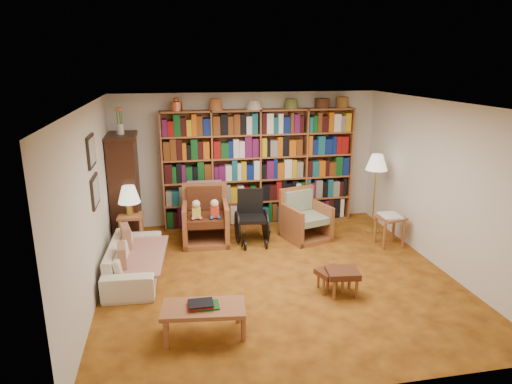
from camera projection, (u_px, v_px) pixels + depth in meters
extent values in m
plane|color=#AA651A|center=(277.00, 276.00, 6.71)|extent=(5.00, 5.00, 0.00)
plane|color=white|center=(280.00, 104.00, 6.02)|extent=(5.00, 5.00, 0.00)
plane|color=silver|center=(247.00, 159.00, 8.73)|extent=(5.00, 0.00, 5.00)
plane|color=silver|center=(345.00, 272.00, 4.01)|extent=(5.00, 0.00, 5.00)
plane|color=silver|center=(91.00, 205.00, 5.91)|extent=(0.00, 5.00, 5.00)
plane|color=silver|center=(440.00, 186.00, 6.83)|extent=(0.00, 5.00, 5.00)
cube|color=#98582F|center=(259.00, 168.00, 8.65)|extent=(3.60, 0.30, 2.20)
cube|color=#32180D|center=(125.00, 189.00, 7.94)|extent=(0.45, 0.90, 1.80)
cube|color=#32180D|center=(121.00, 136.00, 7.68)|extent=(0.50, 0.95, 0.06)
cylinder|color=silver|center=(120.00, 129.00, 7.65)|extent=(0.12, 0.12, 0.18)
cube|color=black|center=(91.00, 151.00, 6.02)|extent=(0.03, 0.52, 0.42)
cube|color=gray|center=(92.00, 151.00, 6.02)|extent=(0.01, 0.44, 0.34)
cube|color=black|center=(95.00, 191.00, 6.17)|extent=(0.03, 0.52, 0.42)
cube|color=gray|center=(96.00, 191.00, 6.17)|extent=(0.01, 0.44, 0.34)
imported|color=beige|center=(134.00, 259.00, 6.67)|extent=(1.79, 0.78, 0.51)
cube|color=#CBB594|center=(138.00, 256.00, 6.67)|extent=(0.90, 1.52, 0.04)
cube|color=maroon|center=(126.00, 239.00, 6.92)|extent=(0.19, 0.39, 0.37)
cube|color=maroon|center=(122.00, 257.00, 6.26)|extent=(0.14, 0.35, 0.34)
cube|color=#98582F|center=(131.00, 216.00, 7.54)|extent=(0.43, 0.43, 0.04)
cylinder|color=#98582F|center=(121.00, 237.00, 7.44)|extent=(0.05, 0.05, 0.56)
cylinder|color=#98582F|center=(141.00, 236.00, 7.50)|extent=(0.05, 0.05, 0.56)
cylinder|color=#98582F|center=(123.00, 230.00, 7.75)|extent=(0.05, 0.05, 0.56)
cylinder|color=#98582F|center=(142.00, 229.00, 7.81)|extent=(0.05, 0.05, 0.56)
cylinder|color=gold|center=(130.00, 209.00, 7.51)|extent=(0.12, 0.12, 0.20)
cone|color=beige|center=(129.00, 194.00, 7.44)|extent=(0.36, 0.36, 0.28)
cube|color=#98582F|center=(206.00, 240.00, 7.97)|extent=(0.84, 0.87, 0.09)
cube|color=#98582F|center=(185.00, 224.00, 7.82)|extent=(0.13, 0.82, 0.70)
cube|color=#98582F|center=(226.00, 222.00, 7.95)|extent=(0.13, 0.82, 0.70)
cube|color=#98582F|center=(204.00, 209.00, 8.19)|extent=(0.79, 0.14, 0.98)
cube|color=#512B15|center=(206.00, 219.00, 7.83)|extent=(0.65, 0.73, 0.13)
cube|color=#512B15|center=(204.00, 198.00, 8.06)|extent=(0.62, 0.15, 0.41)
cube|color=#C1335B|center=(203.00, 193.00, 8.15)|extent=(0.61, 0.10, 0.44)
cube|color=#98582F|center=(306.00, 236.00, 8.12)|extent=(0.88, 0.90, 0.08)
cube|color=#98582F|center=(289.00, 223.00, 7.99)|extent=(0.28, 0.72, 0.62)
cube|color=#98582F|center=(323.00, 221.00, 8.11)|extent=(0.28, 0.72, 0.62)
cube|color=#98582F|center=(301.00, 210.00, 8.32)|extent=(0.69, 0.28, 0.87)
cube|color=gray|center=(307.00, 218.00, 8.00)|extent=(0.70, 0.74, 0.12)
cube|color=gray|center=(302.00, 200.00, 8.20)|extent=(0.55, 0.25, 0.37)
cube|color=black|center=(253.00, 219.00, 7.81)|extent=(0.50, 0.50, 0.06)
cube|color=black|center=(250.00, 201.00, 7.95)|extent=(0.45, 0.11, 0.45)
cylinder|color=black|center=(237.00, 227.00, 7.91)|extent=(0.03, 0.56, 0.56)
cylinder|color=black|center=(265.00, 225.00, 8.00)|extent=(0.03, 0.56, 0.56)
cylinder|color=black|center=(245.00, 246.00, 7.62)|extent=(0.03, 0.16, 0.16)
cylinder|color=black|center=(266.00, 244.00, 7.68)|extent=(0.03, 0.16, 0.16)
cylinder|color=gold|center=(372.00, 231.00, 8.45)|extent=(0.25, 0.25, 0.03)
cylinder|color=gold|center=(374.00, 200.00, 8.29)|extent=(0.03, 0.03, 1.23)
cone|color=beige|center=(377.00, 162.00, 8.09)|extent=(0.39, 0.39, 0.28)
cube|color=#98582F|center=(390.00, 218.00, 7.70)|extent=(0.51, 0.51, 0.04)
cylinder|color=#98582F|center=(384.00, 236.00, 7.58)|extent=(0.05, 0.05, 0.48)
cylinder|color=#98582F|center=(403.00, 235.00, 7.64)|extent=(0.05, 0.05, 0.48)
cylinder|color=#98582F|center=(375.00, 229.00, 7.90)|extent=(0.05, 0.05, 0.48)
cylinder|color=#98582F|center=(394.00, 228.00, 7.96)|extent=(0.05, 0.05, 0.48)
cube|color=silver|center=(391.00, 216.00, 7.69)|extent=(0.39, 0.44, 0.03)
cube|color=#512B15|center=(331.00, 272.00, 6.22)|extent=(0.44, 0.41, 0.07)
cylinder|color=#98582F|center=(323.00, 287.00, 6.13)|extent=(0.04, 0.04, 0.23)
cylinder|color=#98582F|center=(342.00, 285.00, 6.18)|extent=(0.04, 0.04, 0.23)
cylinder|color=#98582F|center=(318.00, 280.00, 6.34)|extent=(0.04, 0.04, 0.23)
cylinder|color=#98582F|center=(337.00, 278.00, 6.39)|extent=(0.04, 0.04, 0.23)
cube|color=#512B15|center=(343.00, 273.00, 6.10)|extent=(0.46, 0.40, 0.08)
cylinder|color=#98582F|center=(334.00, 291.00, 6.00)|extent=(0.04, 0.04, 0.27)
cylinder|color=#98582F|center=(357.00, 288.00, 6.06)|extent=(0.04, 0.04, 0.27)
cylinder|color=#98582F|center=(328.00, 282.00, 6.24)|extent=(0.04, 0.04, 0.27)
cylinder|color=#98582F|center=(349.00, 280.00, 6.29)|extent=(0.04, 0.04, 0.27)
cube|color=#98582F|center=(203.00, 308.00, 5.17)|extent=(0.99, 0.58, 0.05)
cylinder|color=#98582F|center=(166.00, 336.00, 4.96)|extent=(0.06, 0.06, 0.32)
cylinder|color=#98582F|center=(243.00, 328.00, 5.12)|extent=(0.06, 0.06, 0.32)
cylinder|color=#98582F|center=(166.00, 318.00, 5.32)|extent=(0.06, 0.06, 0.32)
cylinder|color=#98582F|center=(238.00, 310.00, 5.48)|extent=(0.06, 0.06, 0.32)
cube|color=brown|center=(203.00, 304.00, 5.15)|extent=(0.30, 0.25, 0.05)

